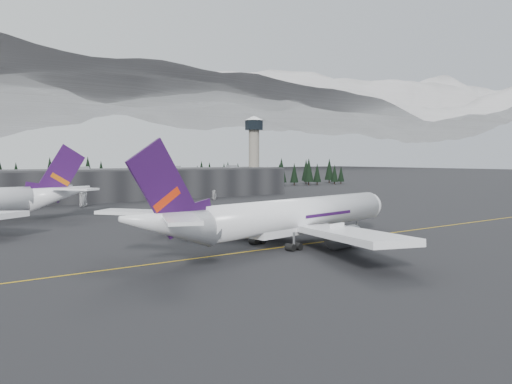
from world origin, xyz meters
TOP-DOWN VIEW (x-y plane):
  - ground at (0.00, 0.00)m, footprint 1400.00×1400.00m
  - taxiline at (0.00, -2.00)m, footprint 400.00×0.40m
  - terminal at (0.00, 125.00)m, footprint 160.00×30.00m
  - control_tower at (75.00, 128.00)m, footprint 10.00×10.00m
  - treeline at (0.00, 162.00)m, footprint 360.00×20.00m
  - jet_main at (-9.16, -1.01)m, footprint 67.96×62.25m
  - gse_vehicle_a at (-17.50, 100.00)m, footprint 5.12×6.36m
  - gse_vehicle_b at (35.63, 100.07)m, footprint 4.29×2.94m

SIDE VIEW (x-z plane):
  - ground at x=0.00m, z-range 0.00..0.00m
  - taxiline at x=0.00m, z-range 0.00..0.02m
  - gse_vehicle_b at x=35.63m, z-range 0.00..1.36m
  - gse_vehicle_a at x=-17.50m, z-range 0.00..1.61m
  - jet_main at x=-9.16m, z-range -4.38..15.72m
  - terminal at x=0.00m, z-range 0.00..12.60m
  - treeline at x=0.00m, z-range 0.00..15.00m
  - control_tower at x=75.00m, z-range 4.56..42.26m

